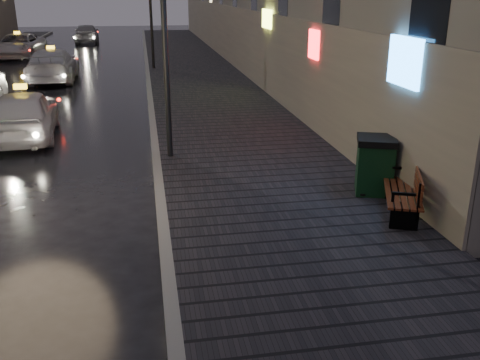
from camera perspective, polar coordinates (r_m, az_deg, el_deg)
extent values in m
plane|color=black|center=(8.09, -18.47, -11.63)|extent=(120.00, 120.00, 0.00)
cube|color=black|center=(28.27, -4.88, 11.49)|extent=(4.60, 58.00, 0.15)
cube|color=slate|center=(28.15, -9.85, 11.24)|extent=(0.20, 58.00, 0.15)
cylinder|color=black|center=(12.96, -7.94, 13.22)|extent=(0.14, 0.14, 5.00)
cylinder|color=black|center=(28.91, -9.46, 16.62)|extent=(0.14, 0.14, 5.00)
cube|color=black|center=(9.63, 17.09, -4.00)|extent=(0.47, 0.23, 0.38)
cube|color=black|center=(9.53, 18.55, -2.23)|extent=(0.07, 0.07, 0.67)
cube|color=black|center=(9.46, 17.08, -1.43)|extent=(0.39, 0.19, 0.05)
cube|color=black|center=(10.96, 16.51, -1.04)|extent=(0.47, 0.23, 0.38)
cube|color=black|center=(10.87, 17.78, 0.54)|extent=(0.07, 0.07, 0.67)
cube|color=black|center=(10.81, 16.49, 1.26)|extent=(0.39, 0.19, 0.05)
cube|color=#4F2011|center=(10.21, 16.90, -1.28)|extent=(1.19, 1.82, 0.04)
cube|color=#4F2011|center=(10.15, 18.34, 0.10)|extent=(0.67, 1.61, 0.38)
cube|color=black|center=(11.12, 14.17, 1.24)|extent=(0.90, 0.90, 1.03)
cube|color=black|center=(10.96, 14.42, 4.11)|extent=(0.97, 0.97, 0.13)
imported|color=silver|center=(16.53, -22.05, 6.54)|extent=(1.99, 4.30, 1.43)
imported|color=silver|center=(26.82, -19.36, 11.48)|extent=(2.22, 5.17, 1.48)
imported|color=silver|center=(37.27, -22.54, 13.10)|extent=(2.84, 5.44, 1.46)
imported|color=gray|center=(45.74, -16.05, 14.80)|extent=(2.02, 4.55, 1.52)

